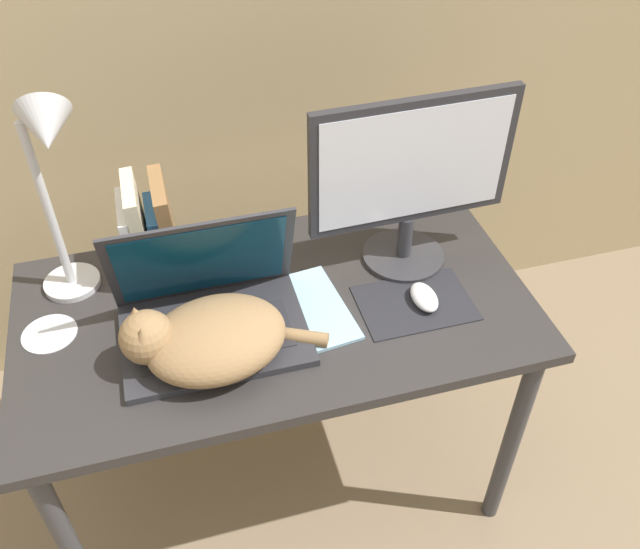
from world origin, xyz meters
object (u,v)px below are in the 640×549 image
cat (207,338)px  desk_lamp (51,167)px  laptop (211,312)px  cd_disc (49,334)px  notepad (302,312)px  external_monitor (411,177)px  computer_mouse (424,297)px  book_row (150,233)px

cat → desk_lamp: (-0.24, 0.29, 0.28)m
laptop → cd_disc: size_ratio=3.32×
notepad → cd_disc: 0.56m
cat → external_monitor: (0.51, 0.20, 0.17)m
external_monitor → computer_mouse: (-0.01, -0.16, -0.22)m
external_monitor → desk_lamp: size_ratio=0.96×
desk_lamp → cd_disc: size_ratio=4.17×
desk_lamp → cat: bearing=-50.1°
book_row → notepad: book_row is taller
computer_mouse → desk_lamp: size_ratio=0.20×
laptop → computer_mouse: laptop is taller
external_monitor → computer_mouse: external_monitor is taller
cat → computer_mouse: bearing=4.5°
desk_lamp → cd_disc: bearing=-125.3°
external_monitor → notepad: (-0.29, -0.12, -0.23)m
external_monitor → cd_disc: external_monitor is taller
laptop → external_monitor: (0.49, 0.12, 0.18)m
desk_lamp → notepad: 0.61m
external_monitor → desk_lamp: 0.77m
cat → external_monitor: size_ratio=0.89×
computer_mouse → desk_lamp: desk_lamp is taller
external_monitor → cd_disc: bearing=-177.5°
computer_mouse → book_row: 0.65m
desk_lamp → notepad: (0.46, -0.21, -0.34)m
cat → computer_mouse: cat is taller
external_monitor → cd_disc: size_ratio=4.00×
external_monitor → desk_lamp: desk_lamp is taller
computer_mouse → notepad: size_ratio=0.36×
laptop → computer_mouse: 0.48m
notepad → cd_disc: size_ratio=2.29×
cd_disc → cat: bearing=-26.9°
desk_lamp → laptop: bearing=-37.7°
computer_mouse → desk_lamp: bearing=161.3°
cat → book_row: book_row is taller
book_row → cd_disc: size_ratio=2.07×
notepad → computer_mouse: bearing=-8.7°
cat → computer_mouse: (0.50, 0.04, -0.05)m
computer_mouse → desk_lamp: (-0.74, 0.25, 0.32)m
computer_mouse → notepad: (-0.28, 0.04, -0.01)m
laptop → notepad: bearing=-1.7°
desk_lamp → cd_disc: (-0.09, -0.12, -0.34)m
cat → computer_mouse: 0.50m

